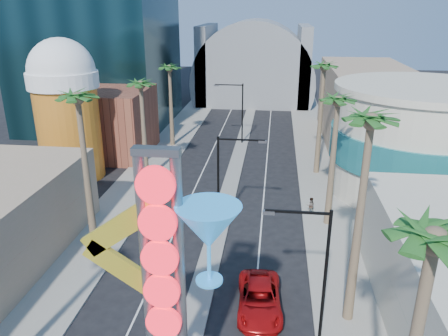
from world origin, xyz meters
TOP-DOWN VIEW (x-y plane):
  - sidewalk_west at (-9.50, 35.00)m, footprint 5.00×100.00m
  - sidewalk_east at (9.50, 35.00)m, footprint 5.00×100.00m
  - median at (0.00, 38.00)m, footprint 1.60×84.00m
  - brick_filler_west at (-16.00, 38.00)m, footprint 10.00×10.00m
  - filler_east at (16.00, 48.00)m, footprint 10.00×20.00m
  - beer_mug at (-17.00, 30.00)m, footprint 7.00×7.00m
  - turquoise_building at (18.00, 30.00)m, footprint 16.60×16.60m
  - canopy at (0.00, 72.00)m, footprint 22.00×16.00m
  - neon_sign at (0.82, 2.96)m, footprint 6.53×2.60m
  - streetlight_0 at (0.55, 20.00)m, footprint 3.79×0.25m
  - streetlight_1 at (-0.55, 44.00)m, footprint 3.79×0.25m
  - streetlight_2 at (6.72, 8.00)m, footprint 3.45×0.25m
  - palm_1 at (-9.00, 16.00)m, footprint 2.40×2.40m
  - palm_2 at (-9.00, 30.00)m, footprint 2.40×2.40m
  - palm_3 at (-9.00, 42.00)m, footprint 2.40×2.40m
  - palm_4 at (9.00, 0.00)m, footprint 2.40×2.40m
  - palm_5 at (9.00, 10.00)m, footprint 2.40×2.40m
  - palm_6 at (9.00, 22.00)m, footprint 2.40×2.40m
  - palm_7 at (9.00, 34.00)m, footprint 2.40×2.40m
  - red_pickup at (3.79, 10.22)m, footprint 2.94×5.78m
  - pedestrian_b at (7.69, 23.59)m, footprint 0.77×0.62m

SIDE VIEW (x-z plane):
  - sidewalk_west at x=-9.50m, z-range 0.00..0.15m
  - sidewalk_east at x=9.50m, z-range 0.00..0.15m
  - median at x=0.00m, z-range 0.00..0.15m
  - red_pickup at x=3.79m, z-range 0.00..1.57m
  - pedestrian_b at x=7.69m, z-range 0.15..1.67m
  - brick_filler_west at x=-16.00m, z-range 0.00..8.00m
  - canopy at x=0.00m, z-range -6.69..15.31m
  - streetlight_2 at x=6.72m, z-range 0.83..8.83m
  - streetlight_0 at x=0.55m, z-range 0.88..8.88m
  - streetlight_1 at x=-0.55m, z-range 0.88..8.88m
  - filler_east at x=16.00m, z-range 0.00..10.00m
  - turquoise_building at x=18.00m, z-range -0.05..10.55m
  - neon_sign at x=0.82m, z-range 1.03..13.58m
  - beer_mug at x=-17.00m, z-range 0.59..15.09m
  - palm_2 at x=-9.00m, z-range 3.88..15.08m
  - palm_3 at x=-9.00m, z-range 3.88..15.08m
  - palm_6 at x=9.00m, z-range 4.08..15.78m
  - palm_4 at x=9.00m, z-range 4.28..16.48m
  - palm_1 at x=-9.00m, z-range 4.47..17.17m
  - palm_7 at x=9.00m, z-range 4.47..17.17m
  - palm_5 at x=9.00m, z-range 4.67..17.87m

